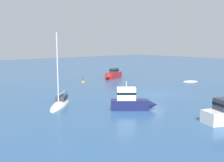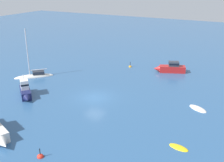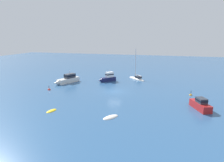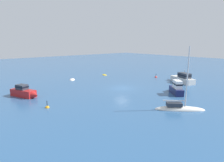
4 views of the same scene
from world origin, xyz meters
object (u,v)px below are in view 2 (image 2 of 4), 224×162
at_px(dinghy, 198,109).
at_px(channel_buoy, 130,67).
at_px(launch, 171,68).
at_px(sailboat, 34,76).
at_px(mooring_buoy, 40,157).
at_px(launch_1, 25,90).
at_px(skiff, 179,148).

xyz_separation_m(dinghy, channel_buoy, (-11.71, -14.35, 0.02)).
bearing_deg(launch, dinghy, 97.97).
height_order(launch, channel_buoy, launch).
bearing_deg(launch, sailboat, 12.00).
bearing_deg(channel_buoy, mooring_buoy, 7.95).
height_order(dinghy, mooring_buoy, mooring_buoy).
relative_size(dinghy, channel_buoy, 2.32).
xyz_separation_m(launch_1, channel_buoy, (-18.65, 7.05, -0.88)).
distance_m(skiff, channel_buoy, 25.47).
bearing_deg(skiff, sailboat, -6.39).
relative_size(sailboat, mooring_buoy, 6.97).
xyz_separation_m(sailboat, mooring_buoy, (15.99, 15.44, -0.13)).
bearing_deg(skiff, launch, -59.11).
bearing_deg(channel_buoy, launch_1, -20.71).
distance_m(dinghy, launch, 14.18).
bearing_deg(launch, launch_1, 31.19).
height_order(launch_1, mooring_buoy, launch_1).
relative_size(launch, launch_1, 1.23).
height_order(launch, launch_1, launch_1).
xyz_separation_m(dinghy, launch, (-12.25, -7.10, 0.73)).
bearing_deg(skiff, mooring_buoy, 46.65).
bearing_deg(skiff, launch_1, 6.19).
bearing_deg(mooring_buoy, dinghy, 147.65).
bearing_deg(sailboat, mooring_buoy, 88.84).
distance_m(launch_1, mooring_buoy, 14.55).
height_order(launch, skiff, launch).
xyz_separation_m(dinghy, sailboat, (0.46, -25.86, 0.14)).
bearing_deg(launch, channel_buoy, -17.87).
relative_size(launch_1, channel_buoy, 3.62).
xyz_separation_m(sailboat, skiff, (8.80, 25.97, -0.14)).
distance_m(sailboat, channel_buoy, 16.75).
bearing_deg(dinghy, launch, -26.93).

